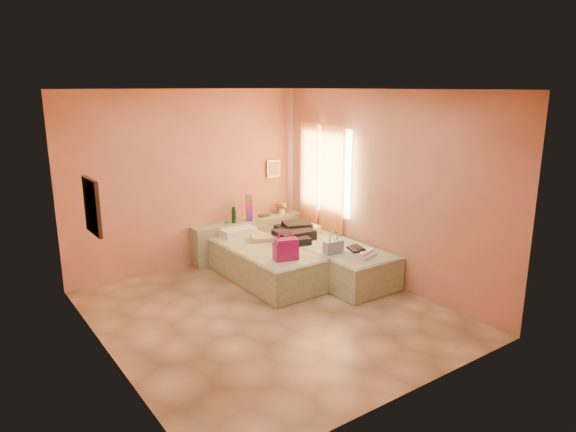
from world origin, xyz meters
The scene contains 16 objects.
ground centered at (0.00, 0.00, 0.00)m, with size 4.50×4.50×0.00m, color tan.
room_walls centered at (0.21, 0.57, 1.79)m, with size 4.02×4.51×2.81m.
headboard_ledge centered at (0.98, 2.10, 0.33)m, with size 2.05×0.30×0.65m, color #A1AF8F.
bed_left centered at (0.60, 1.05, 0.25)m, with size 0.90×2.00×0.50m, color #B2C59E.
bed_right centered at (1.50, 0.52, 0.25)m, with size 0.90×2.00×0.50m, color #B2C59E.
water_bottle centered at (0.66, 2.06, 0.78)m, with size 0.07×0.07×0.26m, color #13361A.
rainbow_box centered at (0.93, 2.03, 0.87)m, with size 0.10×0.10×0.45m, color #9D135C.
small_dish centered at (0.55, 2.09, 0.66)m, with size 0.11×0.11×0.03m, color #447D58.
green_book centered at (1.29, 2.13, 0.67)m, with size 0.18×0.13×0.03m, color #284C2D.
flower_vase centered at (1.65, 2.10, 0.78)m, with size 0.20×0.20×0.26m, color silver.
magenta_handbag centered at (0.55, 0.42, 0.65)m, with size 0.33×0.18×0.31m, color #9D135C.
khaki_garment centered at (0.81, 1.38, 0.53)m, with size 0.39×0.31×0.07m, color tan.
clothes_pile centered at (1.27, 1.13, 0.60)m, with size 0.64×0.64×0.19m, color black.
blue_handbag centered at (1.26, 0.23, 0.59)m, with size 0.30×0.13×0.19m, color #3D4993.
towel_stack centered at (1.50, -0.10, 0.55)m, with size 0.35×0.30×0.10m, color white.
sandal_pair centered at (1.44, -0.05, 0.61)m, with size 0.20×0.26×0.03m, color black.
Camera 1 is at (-3.33, -5.11, 2.84)m, focal length 32.00 mm.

